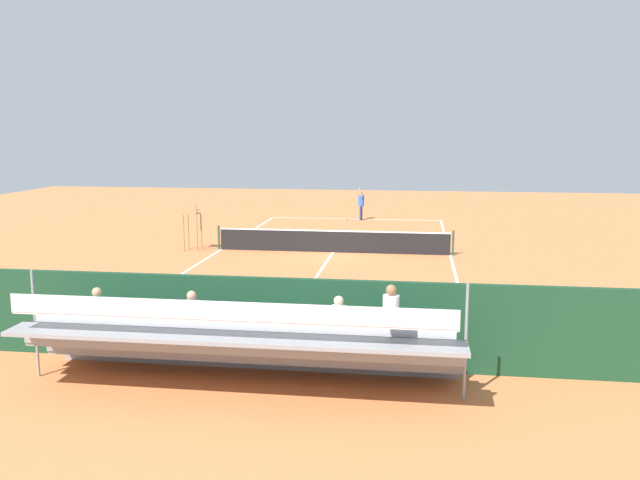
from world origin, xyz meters
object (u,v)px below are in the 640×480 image
tennis_player (361,203)px  courtside_bench (386,335)px  equipment_bag (295,348)px  tennis_ball_near (318,220)px  umpire_chair (192,221)px  tennis_racket (344,219)px  tennis_net (333,241)px  bleacher_stand (245,341)px

tennis_player → courtside_bench: bearing=96.0°
equipment_bag → tennis_ball_near: bearing=-83.0°
equipment_bag → tennis_player: tennis_player is taller
umpire_chair → tennis_racket: size_ratio=3.99×
equipment_bag → tennis_racket: bearing=-86.8°
courtside_bench → tennis_player: (2.52, -23.90, 0.46)m
tennis_net → tennis_ball_near: tennis_net is taller
tennis_racket → bleacher_stand: bearing=91.5°
bleacher_stand → equipment_bag: size_ratio=10.07×
bleacher_stand → courtside_bench: bleacher_stand is taller
umpire_chair → courtside_bench: umpire_chair is taller
umpire_chair → tennis_player: bearing=-120.8°
tennis_net → courtside_bench: (-2.87, 13.27, 0.06)m
courtside_bench → equipment_bag: (2.14, 0.13, -0.38)m
tennis_net → tennis_ball_near: bearing=-77.9°
equipment_bag → tennis_racket: 24.31m
tennis_net → courtside_bench: tennis_net is taller
tennis_net → bleacher_stand: 15.32m
bleacher_stand → umpire_chair: 16.22m
bleacher_stand → tennis_ball_near: (2.16, -25.15, -0.90)m
tennis_player → tennis_racket: size_ratio=3.59×
courtside_bench → tennis_player: 24.04m
tennis_racket → courtside_bench: bearing=98.3°
tennis_racket → tennis_net: bearing=93.4°
bleacher_stand → tennis_racket: 26.21m
tennis_net → courtside_bench: size_ratio=5.72×
bleacher_stand → umpire_chair: size_ratio=4.23×
tennis_net → tennis_ball_near: (2.11, -9.84, -0.47)m
tennis_racket → tennis_ball_near: bearing=35.2°
tennis_ball_near → tennis_net: bearing=102.1°
equipment_bag → umpire_chair: bearing=-62.0°
courtside_bench → tennis_ball_near: courtside_bench is taller
equipment_bag → tennis_racket: size_ratio=1.68×
tennis_net → tennis_player: (-0.36, -10.63, 0.51)m
tennis_racket → tennis_ball_near: tennis_ball_near is taller
courtside_bench → tennis_racket: (3.52, -24.14, -0.54)m
umpire_chair → tennis_net: bearing=-176.8°
equipment_bag → tennis_player: size_ratio=0.47×
umpire_chair → equipment_bag: size_ratio=2.38×
courtside_bench → equipment_bag: 2.18m
courtside_bench → umpire_chair: bearing=-54.9°
tennis_net → bleacher_stand: bearing=90.2°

